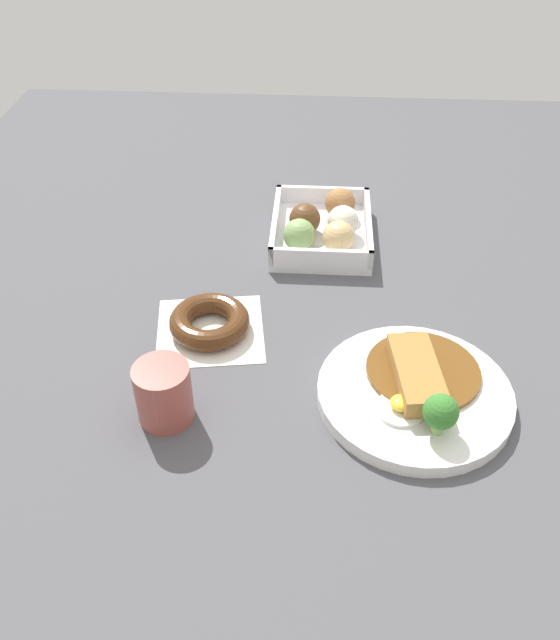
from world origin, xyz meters
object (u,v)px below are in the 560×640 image
donut_box (323,227)px  curry_plate (416,391)px  chocolate_ring_donut (210,322)px  coffee_mug (164,393)px

donut_box → curry_plate: bearing=-161.4°
donut_box → chocolate_ring_donut: size_ratio=1.22×
donut_box → coffee_mug: 0.43m
donut_box → chocolate_ring_donut: donut_box is taller
curry_plate → donut_box: (0.35, 0.12, 0.01)m
chocolate_ring_donut → coffee_mug: size_ratio=2.15×
donut_box → chocolate_ring_donut: bearing=147.3°
chocolate_ring_donut → curry_plate: bearing=-112.9°
donut_box → coffee_mug: (-0.39, 0.18, 0.01)m
chocolate_ring_donut → coffee_mug: 0.16m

